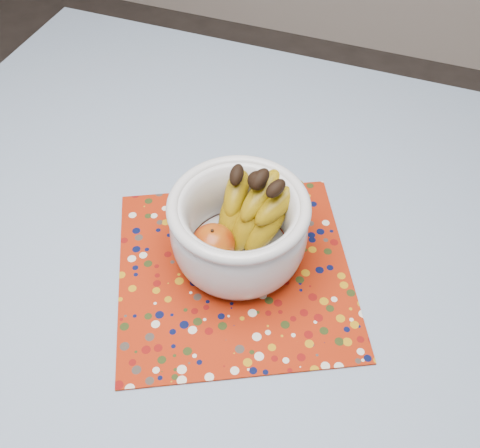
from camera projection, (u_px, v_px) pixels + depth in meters
The scene contains 4 objects.
table at pixel (199, 299), 0.98m from camera, with size 1.20×1.20×0.75m.
tablecloth at pixel (196, 272), 0.92m from camera, with size 1.32×1.32×0.01m, color #6280A4.
placemat at pixel (234, 271), 0.91m from camera, with size 0.37×0.37×0.00m, color #931E08.
fruit_bowl at pixel (244, 222), 0.87m from camera, with size 0.23×0.23×0.16m.
Camera 1 is at (0.26, -0.48, 1.50)m, focal length 42.00 mm.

